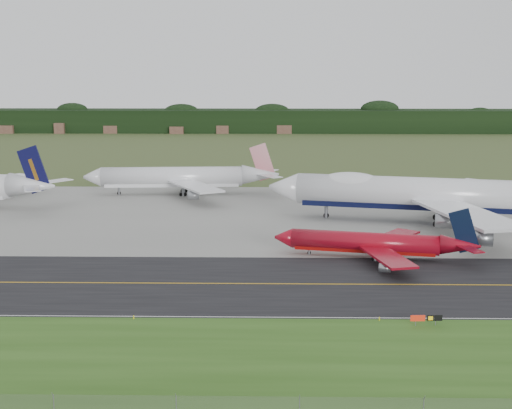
% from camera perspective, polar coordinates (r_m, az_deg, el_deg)
% --- Properties ---
extents(ground, '(600.00, 600.00, 0.00)m').
position_cam_1_polar(ground, '(117.47, 5.46, -5.79)').
color(ground, '#36441F').
rests_on(ground, ground).
extents(grass_verge, '(400.00, 30.00, 0.01)m').
position_cam_1_polar(grass_verge, '(84.64, 7.28, -12.53)').
color(grass_verge, '#2C5017').
rests_on(grass_verge, ground).
extents(taxiway, '(400.00, 32.00, 0.02)m').
position_cam_1_polar(taxiway, '(113.65, 5.61, -6.36)').
color(taxiway, black).
rests_on(taxiway, ground).
extents(apron, '(400.00, 78.00, 0.01)m').
position_cam_1_polar(apron, '(166.89, 4.15, -0.80)').
color(apron, gray).
rests_on(apron, ground).
extents(taxiway_centreline, '(400.00, 0.40, 0.00)m').
position_cam_1_polar(taxiway_centreline, '(113.64, 5.62, -6.35)').
color(taxiway_centreline, '#C88F12').
rests_on(taxiway_centreline, taxiway).
extents(taxiway_edge_line, '(400.00, 0.25, 0.00)m').
position_cam_1_polar(taxiway_edge_line, '(98.99, 6.32, -8.98)').
color(taxiway_edge_line, silver).
rests_on(taxiway_edge_line, taxiway).
extents(perimeter_fence, '(320.00, 0.10, 320.00)m').
position_cam_1_polar(perimeter_fence, '(72.47, 8.43, -15.79)').
color(perimeter_fence, slate).
rests_on(perimeter_fence, ground).
extents(horizon_treeline, '(700.00, 25.00, 12.00)m').
position_cam_1_polar(horizon_treeline, '(387.15, 2.43, 6.62)').
color(horizon_treeline, black).
rests_on(horizon_treeline, ground).
extents(jet_ba_747, '(74.97, 61.11, 18.99)m').
position_cam_1_polar(jet_ba_747, '(160.60, 13.94, 0.80)').
color(jet_ba_747, silver).
rests_on(jet_ba_747, ground).
extents(jet_red_737, '(36.41, 29.23, 9.89)m').
position_cam_1_polar(jet_red_737, '(129.38, 9.56, -3.08)').
color(jet_red_737, maroon).
rests_on(jet_red_737, ground).
extents(jet_star_tail, '(52.78, 44.11, 13.92)m').
position_cam_1_polar(jet_star_tail, '(193.61, -5.90, 2.17)').
color(jet_star_tail, silver).
rests_on(jet_star_tail, ground).
extents(taxiway_sign, '(4.24, 0.42, 1.41)m').
position_cam_1_polar(taxiway_sign, '(97.94, 13.46, -8.84)').
color(taxiway_sign, slate).
rests_on(taxiway_sign, ground).
extents(edge_marker_left, '(0.16, 0.16, 0.50)m').
position_cam_1_polar(edge_marker_left, '(99.27, -9.76, -8.88)').
color(edge_marker_left, yellow).
rests_on(edge_marker_left, ground).
extents(edge_marker_center, '(0.16, 0.16, 0.50)m').
position_cam_1_polar(edge_marker_center, '(98.70, 9.84, -9.00)').
color(edge_marker_center, yellow).
rests_on(edge_marker_center, ground).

